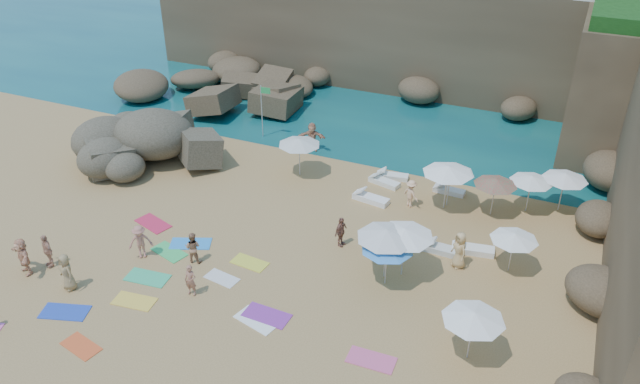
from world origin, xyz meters
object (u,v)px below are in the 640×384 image
at_px(rock_outcrop, 153,163).
at_px(lounger_0, 384,182).
at_px(flag_pole, 263,105).
at_px(person_stand_3, 341,232).
at_px(person_stand_2, 411,194).
at_px(parasol_0, 299,142).
at_px(parasol_2, 565,176).
at_px(parasol_1, 448,170).
at_px(person_stand_1, 193,248).
at_px(person_stand_4, 459,250).
at_px(person_stand_5, 312,137).

bearing_deg(rock_outcrop, lounger_0, 12.98).
height_order(flag_pole, person_stand_3, flag_pole).
bearing_deg(person_stand_3, person_stand_2, -10.37).
xyz_separation_m(parasol_0, parasol_2, (13.91, 1.94, -0.09)).
xyz_separation_m(parasol_1, person_stand_1, (-9.35, -9.15, -1.48)).
relative_size(parasol_1, person_stand_4, 1.44).
bearing_deg(person_stand_5, rock_outcrop, -160.70).
bearing_deg(person_stand_4, lounger_0, 177.73).
xyz_separation_m(parasol_1, parasol_2, (5.50, 2.16, -0.26)).
relative_size(person_stand_2, person_stand_3, 0.99).
distance_m(person_stand_3, person_stand_4, 5.50).
bearing_deg(rock_outcrop, flag_pole, 53.45).
distance_m(parasol_2, person_stand_4, 7.87).
bearing_deg(parasol_2, lounger_0, -173.15).
xyz_separation_m(flag_pole, person_stand_3, (8.93, -9.12, -1.44)).
bearing_deg(parasol_0, lounger_0, 10.06).
distance_m(rock_outcrop, person_stand_4, 18.95).
xyz_separation_m(parasol_0, lounger_0, (4.79, 0.85, -1.94)).
xyz_separation_m(flag_pole, lounger_0, (8.99, -2.77, -2.06)).
relative_size(flag_pole, person_stand_5, 1.89).
height_order(parasol_2, lounger_0, parasol_2).
relative_size(rock_outcrop, person_stand_1, 4.77).
bearing_deg(person_stand_2, person_stand_4, 160.87).
bearing_deg(person_stand_5, lounger_0, -36.78).
relative_size(flag_pole, parasol_0, 1.44).
distance_m(person_stand_1, person_stand_4, 12.00).
bearing_deg(rock_outcrop, person_stand_3, -13.88).
distance_m(lounger_0, person_stand_1, 11.73).
height_order(person_stand_3, person_stand_4, person_stand_4).
height_order(parasol_1, person_stand_4, parasol_1).
relative_size(flag_pole, parasol_1, 1.33).
distance_m(parasol_0, person_stand_5, 3.34).
relative_size(lounger_0, person_stand_3, 1.17).
bearing_deg(person_stand_2, rock_outcrop, 36.32).
xyz_separation_m(person_stand_1, person_stand_3, (5.67, 3.87, -0.00)).
distance_m(parasol_0, parasol_1, 8.42).
bearing_deg(parasol_0, person_stand_1, -95.70).
height_order(person_stand_4, person_stand_5, person_stand_5).
xyz_separation_m(person_stand_1, person_stand_2, (7.70, 8.57, -0.01)).
relative_size(rock_outcrop, person_stand_5, 4.02).
distance_m(parasol_0, lounger_0, 5.23).
bearing_deg(person_stand_4, parasol_0, -161.20).
xyz_separation_m(flag_pole, parasol_0, (4.20, -3.62, -0.13)).
height_order(parasol_0, parasol_2, parasol_0).
distance_m(parasol_2, person_stand_1, 18.70).
relative_size(parasol_1, person_stand_2, 1.69).
bearing_deg(person_stand_3, rock_outcrop, 89.04).
bearing_deg(parasol_1, person_stand_4, -69.10).
bearing_deg(person_stand_2, person_stand_3, 97.68).
xyz_separation_m(rock_outcrop, person_stand_5, (7.92, 5.29, 0.91)).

